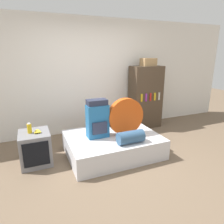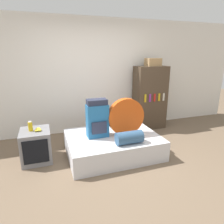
# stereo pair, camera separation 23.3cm
# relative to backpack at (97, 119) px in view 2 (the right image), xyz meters

# --- Properties ---
(ground_plane) EXTENTS (16.00, 16.00, 0.00)m
(ground_plane) POSITION_rel_backpack_xyz_m (0.21, -0.57, -0.70)
(ground_plane) COLOR brown
(wall_back) EXTENTS (8.00, 0.05, 2.60)m
(wall_back) POSITION_rel_backpack_xyz_m (0.21, 1.32, 0.60)
(wall_back) COLOR white
(wall_back) RESTS_ON ground_plane
(bed) EXTENTS (1.66, 1.25, 0.36)m
(bed) POSITION_rel_backpack_xyz_m (0.27, -0.05, -0.52)
(bed) COLOR silver
(bed) RESTS_ON ground_plane
(backpack) EXTENTS (0.38, 0.25, 0.69)m
(backpack) POSITION_rel_backpack_xyz_m (0.00, 0.00, 0.00)
(backpack) COLOR #23669E
(backpack) RESTS_ON bed
(tent_bag) EXTENTS (0.68, 0.12, 0.68)m
(tent_bag) POSITION_rel_backpack_xyz_m (0.52, -0.07, 0.01)
(tent_bag) COLOR #D14C14
(tent_bag) RESTS_ON bed
(sleeping_roll) EXTENTS (0.46, 0.21, 0.21)m
(sleeping_roll) POSITION_rel_backpack_xyz_m (0.42, -0.47, -0.23)
(sleeping_roll) COLOR #33567A
(sleeping_roll) RESTS_ON bed
(television) EXTENTS (0.49, 0.56, 0.56)m
(television) POSITION_rel_backpack_xyz_m (-1.07, 0.14, -0.42)
(television) COLOR gray
(television) RESTS_ON ground_plane
(canister) EXTENTS (0.07, 0.07, 0.17)m
(canister) POSITION_rel_backpack_xyz_m (-1.13, 0.15, -0.06)
(canister) COLOR gold
(canister) RESTS_ON television
(banana_bunch) EXTENTS (0.13, 0.17, 0.04)m
(banana_bunch) POSITION_rel_backpack_xyz_m (-1.01, 0.13, -0.12)
(banana_bunch) COLOR yellow
(banana_bunch) RESTS_ON television
(bookshelf) EXTENTS (0.77, 0.45, 1.53)m
(bookshelf) POSITION_rel_backpack_xyz_m (1.61, 0.99, 0.07)
(bookshelf) COLOR #473828
(bookshelf) RESTS_ON ground_plane
(cardboard_box) EXTENTS (0.34, 0.25, 0.18)m
(cardboard_box) POSITION_rel_backpack_xyz_m (1.65, 1.00, 0.92)
(cardboard_box) COLOR #A88456
(cardboard_box) RESTS_ON bookshelf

